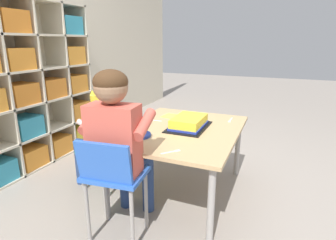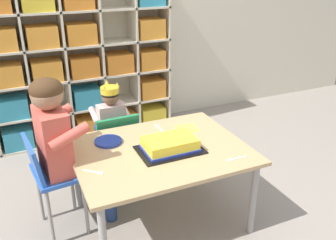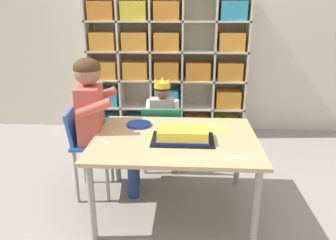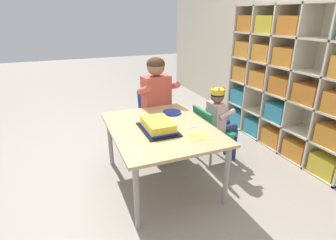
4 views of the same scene
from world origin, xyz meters
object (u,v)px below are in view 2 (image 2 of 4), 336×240
at_px(paper_plate_stack, 108,141).
at_px(birthday_cake_on_tray, 170,145).
at_px(classroom_chair_adult_side, 50,173).
at_px(adult_helper_seated, 63,138).
at_px(fork_scattered_mid_table, 159,127).
at_px(activity_table, 160,156).
at_px(fork_near_cake_tray, 95,172).
at_px(classroom_chair_blue, 115,140).
at_px(child_with_crown, 110,118).
at_px(fork_beside_plate_stack, 236,159).

bearing_deg(paper_plate_stack, birthday_cake_on_tray, -39.00).
bearing_deg(classroom_chair_adult_side, adult_helper_seated, -90.00).
xyz_separation_m(adult_helper_seated, fork_scattered_mid_table, (0.69, 0.11, -0.10)).
distance_m(activity_table, fork_near_cake_tray, 0.47).
height_order(activity_table, paper_plate_stack, paper_plate_stack).
bearing_deg(fork_near_cake_tray, birthday_cake_on_tray, -131.12).
relative_size(adult_helper_seated, paper_plate_stack, 5.76).
distance_m(classroom_chair_blue, classroom_chair_adult_side, 0.68).
bearing_deg(fork_scattered_mid_table, adult_helper_seated, -83.70).
distance_m(activity_table, fork_scattered_mid_table, 0.33).
relative_size(activity_table, child_with_crown, 1.33).
bearing_deg(birthday_cake_on_tray, fork_scattered_mid_table, 79.08).
bearing_deg(paper_plate_stack, fork_beside_plate_stack, -39.15).
distance_m(child_with_crown, classroom_chair_adult_side, 0.74).
height_order(paper_plate_stack, fork_scattered_mid_table, paper_plate_stack).
xyz_separation_m(classroom_chair_adult_side, paper_plate_stack, (0.40, 0.04, 0.12)).
distance_m(birthday_cake_on_tray, paper_plate_stack, 0.43).
relative_size(classroom_chair_blue, paper_plate_stack, 3.30).
xyz_separation_m(classroom_chair_adult_side, adult_helper_seated, (0.11, 0.01, 0.22)).
bearing_deg(classroom_chair_blue, activity_table, 101.18).
bearing_deg(classroom_chair_adult_side, child_with_crown, -52.91).
relative_size(classroom_chair_blue, fork_beside_plate_stack, 4.23).
height_order(birthday_cake_on_tray, fork_scattered_mid_table, birthday_cake_on_tray).
bearing_deg(fork_scattered_mid_table, fork_beside_plate_stack, 20.27).
bearing_deg(classroom_chair_blue, fork_scattered_mid_table, 129.49).
height_order(classroom_chair_adult_side, adult_helper_seated, adult_helper_seated).
distance_m(birthday_cake_on_tray, fork_scattered_mid_table, 0.35).
distance_m(classroom_chair_blue, paper_plate_stack, 0.44).
distance_m(classroom_chair_blue, fork_scattered_mid_table, 0.42).
height_order(activity_table, fork_beside_plate_stack, fork_beside_plate_stack).
relative_size(fork_near_cake_tray, fork_beside_plate_stack, 0.75).
xyz_separation_m(classroom_chair_blue, child_with_crown, (-0.00, 0.10, 0.15)).
bearing_deg(classroom_chair_blue, fork_near_cake_tray, 63.49).
bearing_deg(child_with_crown, fork_scattered_mid_table, 121.29).
bearing_deg(fork_scattered_mid_table, fork_near_cake_tray, -57.07).
xyz_separation_m(classroom_chair_blue, classroom_chair_adult_side, (-0.54, -0.41, 0.07)).
bearing_deg(fork_scattered_mid_table, child_with_crown, -149.29).
bearing_deg(fork_near_cake_tray, classroom_chair_blue, -72.62).
bearing_deg(fork_beside_plate_stack, classroom_chair_adult_side, 155.70).
distance_m(activity_table, classroom_chair_adult_side, 0.70).
relative_size(paper_plate_stack, fork_scattered_mid_table, 1.27).
xyz_separation_m(birthday_cake_on_tray, fork_near_cake_tray, (-0.50, -0.06, -0.03)).
height_order(child_with_crown, paper_plate_stack, child_with_crown).
bearing_deg(child_with_crown, classroom_chair_adult_side, 41.63).
distance_m(activity_table, child_with_crown, 0.70).
distance_m(fork_near_cake_tray, fork_scattered_mid_table, 0.70).
relative_size(activity_table, adult_helper_seated, 1.05).
bearing_deg(fork_scattered_mid_table, paper_plate_stack, -81.65).
relative_size(classroom_chair_adult_side, fork_near_cake_tray, 6.41).
bearing_deg(fork_beside_plate_stack, fork_scattered_mid_table, 113.58).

